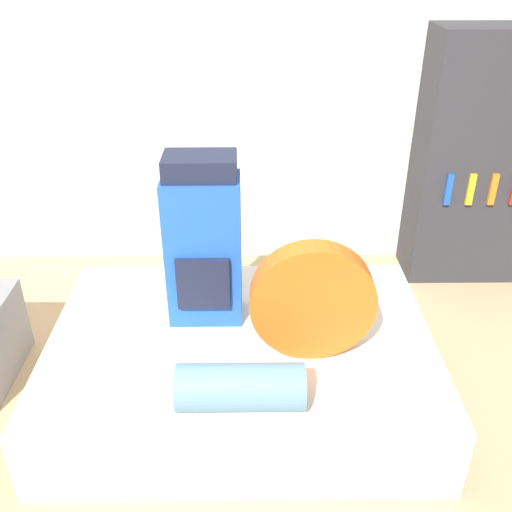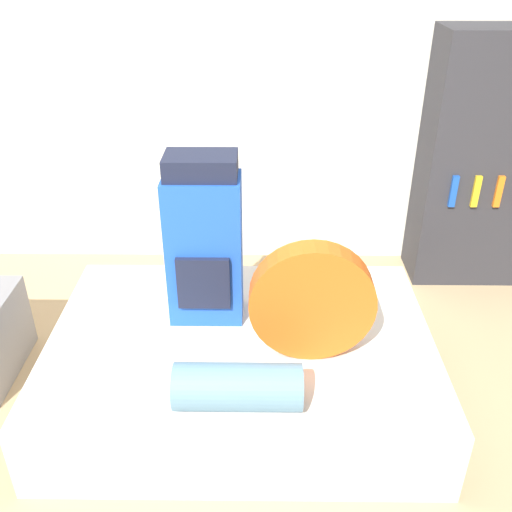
{
  "view_description": "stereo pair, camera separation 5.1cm",
  "coord_description": "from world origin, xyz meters",
  "px_view_note": "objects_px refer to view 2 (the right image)",
  "views": [
    {
      "loc": [
        0.28,
        -1.66,
        2.13
      ],
      "look_at": [
        0.31,
        0.61,
        0.83
      ],
      "focal_mm": 40.0,
      "sensor_mm": 36.0,
      "label": 1
    },
    {
      "loc": [
        0.33,
        -1.66,
        2.13
      ],
      "look_at": [
        0.31,
        0.61,
        0.83
      ],
      "focal_mm": 40.0,
      "sensor_mm": 36.0,
      "label": 2
    }
  ],
  "objects_px": {
    "backpack": "(204,243)",
    "bookshelf": "(491,162)",
    "tent_bag": "(312,301)",
    "sleeping_roll": "(238,387)"
  },
  "relations": [
    {
      "from": "backpack",
      "to": "bookshelf",
      "type": "distance_m",
      "value": 2.08
    },
    {
      "from": "backpack",
      "to": "bookshelf",
      "type": "xyz_separation_m",
      "value": [
        1.77,
        1.08,
        0.02
      ]
    },
    {
      "from": "backpack",
      "to": "tent_bag",
      "type": "height_order",
      "value": "backpack"
    },
    {
      "from": "tent_bag",
      "to": "bookshelf",
      "type": "bearing_deg",
      "value": 47.69
    },
    {
      "from": "backpack",
      "to": "sleeping_roll",
      "type": "height_order",
      "value": "backpack"
    },
    {
      "from": "backpack",
      "to": "sleeping_roll",
      "type": "distance_m",
      "value": 0.76
    },
    {
      "from": "backpack",
      "to": "tent_bag",
      "type": "xyz_separation_m",
      "value": [
        0.51,
        -0.31,
        -0.13
      ]
    },
    {
      "from": "sleeping_roll",
      "to": "bookshelf",
      "type": "height_order",
      "value": "bookshelf"
    },
    {
      "from": "sleeping_roll",
      "to": "backpack",
      "type": "bearing_deg",
      "value": 105.5
    },
    {
      "from": "tent_bag",
      "to": "sleeping_roll",
      "type": "distance_m",
      "value": 0.52
    }
  ]
}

